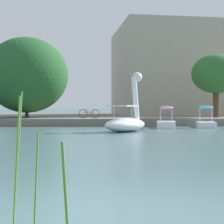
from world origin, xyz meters
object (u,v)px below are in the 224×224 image
swan_boat (126,120)px  tree_broadleaf_right (216,74)px  pedal_boat_pink (166,122)px  pedal_boat_cyan (206,122)px  bicycle_parked (89,113)px  tree_willow_near_path (27,75)px

swan_boat → tree_broadleaf_right: 13.08m
swan_boat → pedal_boat_pink: 4.50m
pedal_boat_cyan → bicycle_parked: 9.24m
bicycle_parked → tree_broadleaf_right: bearing=5.4°
tree_willow_near_path → tree_broadleaf_right: (15.79, -0.05, 0.17)m
pedal_boat_pink → bicycle_parked: size_ratio=1.40×
swan_boat → tree_willow_near_path: (-7.30, 9.35, 3.37)m
pedal_boat_pink → tree_willow_near_path: tree_willow_near_path is taller
swan_boat → bicycle_parked: (-2.19, 8.30, 0.24)m
pedal_boat_cyan → tree_broadleaf_right: size_ratio=0.40×
swan_boat → tree_willow_near_path: tree_willow_near_path is taller
pedal_boat_pink → bicycle_parked: (-5.20, 4.96, 0.51)m
swan_boat → tree_willow_near_path: size_ratio=0.38×
pedal_boat_pink → bicycle_parked: 7.20m
tree_broadleaf_right → pedal_boat_pink: bearing=-132.6°
bicycle_parked → tree_willow_near_path: bearing=168.4°
pedal_boat_cyan → bicycle_parked: (-8.05, 4.52, 0.49)m
tree_broadleaf_right → bicycle_parked: 11.22m
pedal_boat_cyan → tree_willow_near_path: bearing=157.1°
pedal_boat_cyan → bicycle_parked: pedal_boat_cyan is taller
swan_boat → pedal_boat_pink: size_ratio=1.51×
pedal_boat_pink → tree_broadleaf_right: 8.95m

